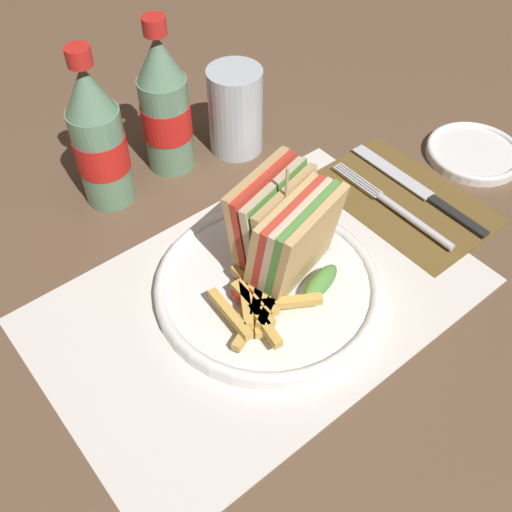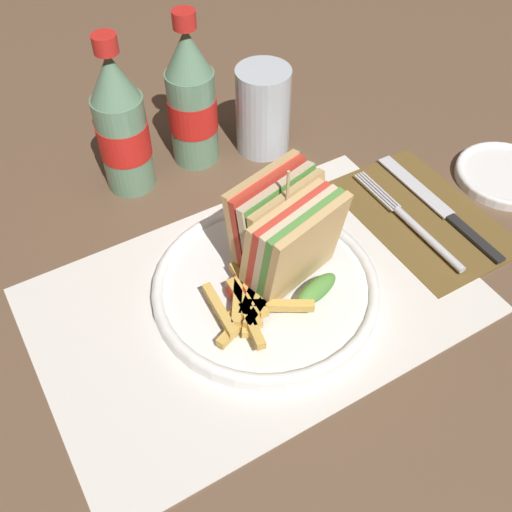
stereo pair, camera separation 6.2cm
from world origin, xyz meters
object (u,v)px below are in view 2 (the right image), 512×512
coke_bottle_near (122,127)px  coke_bottle_far (192,101)px  knife (439,207)px  club_sandwich (286,236)px  fork (417,228)px  plate_main (266,287)px  side_saucer (505,174)px  glass_near (263,115)px

coke_bottle_near → coke_bottle_far: bearing=3.8°
coke_bottle_near → knife: bearing=-38.3°
club_sandwich → coke_bottle_near: size_ratio=0.68×
club_sandwich → fork: bearing=-6.2°
plate_main → side_saucer: size_ratio=1.93×
glass_near → side_saucer: glass_near is taller
club_sandwich → knife: 0.23m
fork → coke_bottle_near: (-0.25, 0.25, 0.08)m
coke_bottle_far → glass_near: bearing=-16.7°
glass_near → side_saucer: size_ratio=0.92×
coke_bottle_near → glass_near: coke_bottle_near is taller
coke_bottle_far → glass_near: size_ratio=1.74×
club_sandwich → side_saucer: (0.33, -0.00, -0.06)m
plate_main → club_sandwich: 0.06m
plate_main → side_saucer: 0.36m
fork → knife: bearing=18.1°
knife → side_saucer: bearing=1.4°
plate_main → side_saucer: (0.36, 0.01, -0.00)m
plate_main → side_saucer: bearing=0.8°
fork → glass_near: (-0.07, 0.23, 0.04)m
coke_bottle_near → side_saucer: coke_bottle_near is taller
fork → coke_bottle_near: coke_bottle_near is taller
side_saucer → coke_bottle_far: bearing=142.8°
club_sandwich → glass_near: size_ratio=1.17×
coke_bottle_near → coke_bottle_far: 0.09m
coke_bottle_far → knife: bearing=-49.8°
club_sandwich → knife: (0.22, -0.00, -0.06)m
side_saucer → plate_main: bearing=-179.2°
club_sandwich → glass_near: bearing=64.6°
coke_bottle_near → side_saucer: (0.41, -0.23, -0.08)m
knife → coke_bottle_far: (-0.20, 0.24, 0.08)m
plate_main → coke_bottle_far: size_ratio=1.21×
coke_bottle_near → side_saucer: bearing=-29.7°
coke_bottle_near → glass_near: size_ratio=1.74×
fork → glass_near: size_ratio=1.64×
glass_near → side_saucer: bearing=-43.0°
plate_main → fork: 0.20m
fork → knife: fork is taller
plate_main → coke_bottle_far: coke_bottle_far is taller
knife → coke_bottle_near: bearing=142.0°
club_sandwich → coke_bottle_far: size_ratio=0.68×
knife → side_saucer: side_saucer is taller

